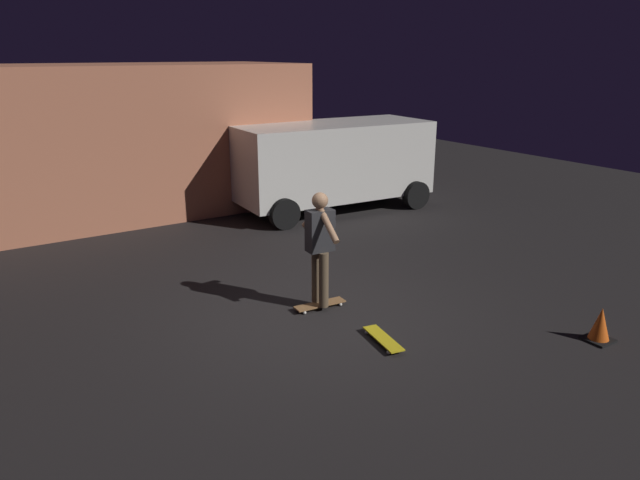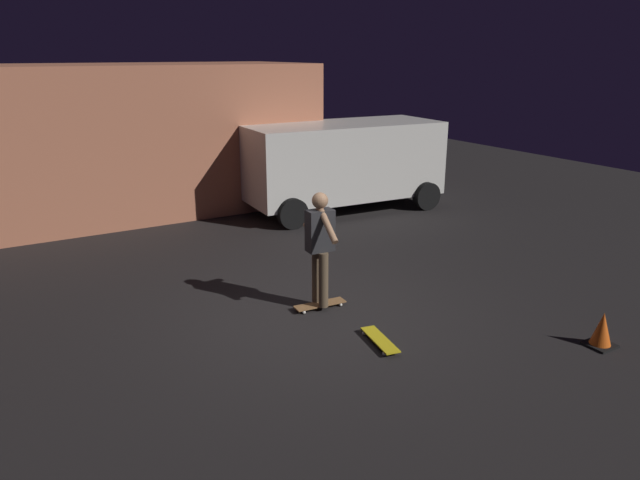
{
  "view_description": "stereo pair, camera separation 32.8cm",
  "coord_description": "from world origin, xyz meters",
  "px_view_note": "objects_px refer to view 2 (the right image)",
  "views": [
    {
      "loc": [
        -4.21,
        -6.49,
        3.6
      ],
      "look_at": [
        0.15,
        0.22,
        1.05
      ],
      "focal_mm": 33.28,
      "sensor_mm": 36.0,
      "label": 1
    },
    {
      "loc": [
        -3.93,
        -6.66,
        3.6
      ],
      "look_at": [
        0.15,
        0.22,
        1.05
      ],
      "focal_mm": 33.28,
      "sensor_mm": 36.0,
      "label": 2
    }
  ],
  "objects_px": {
    "skateboard_spare": "(380,340)",
    "parked_van": "(343,161)",
    "traffic_cone": "(602,331)",
    "skater": "(320,241)",
    "skateboard_ridden": "(320,304)"
  },
  "relations": [
    {
      "from": "skateboard_spare",
      "to": "traffic_cone",
      "type": "xyz_separation_m",
      "value": [
        2.39,
        -1.48,
        0.16
      ]
    },
    {
      "from": "parked_van",
      "to": "skater",
      "type": "xyz_separation_m",
      "value": [
        -3.41,
        -4.72,
        -0.12
      ]
    },
    {
      "from": "parked_van",
      "to": "skater",
      "type": "bearing_deg",
      "value": -125.88
    },
    {
      "from": "skateboard_spare",
      "to": "skateboard_ridden",
      "type": "bearing_deg",
      "value": 93.83
    },
    {
      "from": "skateboard_spare",
      "to": "traffic_cone",
      "type": "bearing_deg",
      "value": -31.73
    },
    {
      "from": "parked_van",
      "to": "skateboard_ridden",
      "type": "height_order",
      "value": "parked_van"
    },
    {
      "from": "skateboard_ridden",
      "to": "parked_van",
      "type": "bearing_deg",
      "value": 54.12
    },
    {
      "from": "parked_van",
      "to": "skater",
      "type": "distance_m",
      "value": 5.83
    },
    {
      "from": "traffic_cone",
      "to": "skateboard_ridden",
      "type": "bearing_deg",
      "value": 131.18
    },
    {
      "from": "skateboard_spare",
      "to": "parked_van",
      "type": "bearing_deg",
      "value": 61.34
    },
    {
      "from": "traffic_cone",
      "to": "parked_van",
      "type": "bearing_deg",
      "value": 83.0
    },
    {
      "from": "traffic_cone",
      "to": "skateboard_spare",
      "type": "bearing_deg",
      "value": 148.27
    },
    {
      "from": "parked_van",
      "to": "skateboard_spare",
      "type": "height_order",
      "value": "parked_van"
    },
    {
      "from": "skateboard_spare",
      "to": "traffic_cone",
      "type": "distance_m",
      "value": 2.82
    },
    {
      "from": "skater",
      "to": "traffic_cone",
      "type": "bearing_deg",
      "value": -48.82
    }
  ]
}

